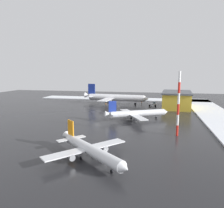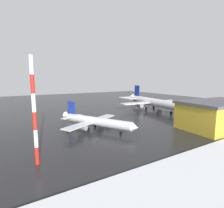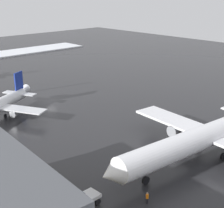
% 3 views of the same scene
% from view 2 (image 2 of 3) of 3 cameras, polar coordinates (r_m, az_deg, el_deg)
% --- Properties ---
extents(ground_plane, '(240.00, 240.00, 0.00)m').
position_cam_2_polar(ground_plane, '(68.94, -13.23, -5.21)').
color(ground_plane, '#232326').
extents(snow_bank_far, '(152.00, 16.00, 0.47)m').
position_cam_2_polar(snow_bank_far, '(29.10, 22.51, -24.66)').
color(snow_bank_far, white).
rests_on(snow_bank_far, ground_plane).
extents(snow_bank_right, '(14.00, 116.00, 0.47)m').
position_cam_2_polar(snow_bank_right, '(109.32, 22.40, -0.56)').
color(snow_bank_right, white).
rests_on(snow_bank_right, ground_plane).
extents(airplane_parked_portside, '(33.41, 40.20, 11.93)m').
position_cam_2_polar(airplane_parked_portside, '(91.96, 13.27, 0.62)').
color(airplane_parked_portside, white).
rests_on(airplane_parked_portside, ground_plane).
extents(airplane_far_rear, '(21.74, 25.50, 8.20)m').
position_cam_2_polar(airplane_far_rear, '(54.58, -5.26, -5.63)').
color(airplane_far_rear, silver).
rests_on(airplane_far_rear, ground_plane).
extents(pushback_tug, '(2.39, 4.65, 2.50)m').
position_cam_2_polar(pushback_tug, '(75.33, 23.81, -3.56)').
color(pushback_tug, silver).
rests_on(pushback_tug, ground_plane).
extents(ground_crew_by_nose_gear, '(0.36, 0.36, 1.71)m').
position_cam_2_polar(ground_crew_by_nose_gear, '(89.92, 10.49, -1.38)').
color(ground_crew_by_nose_gear, black).
rests_on(ground_crew_by_nose_gear, ground_plane).
extents(ground_crew_beside_wing, '(0.36, 0.36, 1.71)m').
position_cam_2_polar(ground_crew_beside_wing, '(89.40, 7.90, -1.37)').
color(ground_crew_beside_wing, black).
rests_on(ground_crew_beside_wing, ground_plane).
extents(ground_crew_mid_apron, '(0.36, 0.36, 1.71)m').
position_cam_2_polar(ground_crew_mid_apron, '(83.47, 22.08, -2.59)').
color(ground_crew_mid_apron, black).
rests_on(ground_crew_mid_apron, ground_plane).
extents(antenna_mast, '(0.70, 0.70, 19.81)m').
position_cam_2_polar(antenna_mast, '(34.10, -24.05, -2.37)').
color(antenna_mast, red).
rests_on(antenna_mast, ground_plane).
extents(cargo_hangar, '(26.10, 16.91, 8.80)m').
position_cam_2_polar(cargo_hangar, '(65.75, 31.33, -2.89)').
color(cargo_hangar, gold).
rests_on(cargo_hangar, ground_plane).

